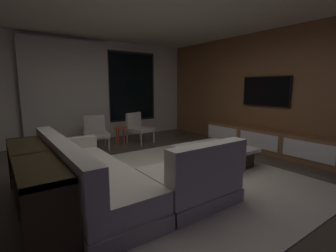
% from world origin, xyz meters
% --- Properties ---
extents(floor, '(9.20, 9.20, 0.00)m').
position_xyz_m(floor, '(0.00, 0.00, 0.00)').
color(floor, '#473D33').
extents(back_wall_with_window, '(6.60, 0.30, 2.70)m').
position_xyz_m(back_wall_with_window, '(-0.06, 3.62, 1.34)').
color(back_wall_with_window, beige).
rests_on(back_wall_with_window, floor).
extents(media_wall, '(0.12, 7.80, 2.70)m').
position_xyz_m(media_wall, '(3.06, 0.00, 1.35)').
color(media_wall, brown).
rests_on(media_wall, floor).
extents(area_rug, '(3.20, 3.80, 0.01)m').
position_xyz_m(area_rug, '(0.35, -0.10, 0.01)').
color(area_rug, beige).
rests_on(area_rug, floor).
extents(sectional_couch, '(1.98, 2.50, 0.82)m').
position_xyz_m(sectional_couch, '(-0.90, -0.16, 0.29)').
color(sectional_couch, '#A49C8C').
rests_on(sectional_couch, floor).
extents(coffee_table, '(1.16, 1.16, 0.36)m').
position_xyz_m(coffee_table, '(1.16, 0.06, 0.19)').
color(coffee_table, '#302413').
rests_on(coffee_table, floor).
extents(book_stack_on_coffee_table, '(0.26, 0.18, 0.04)m').
position_xyz_m(book_stack_on_coffee_table, '(1.11, -0.01, 0.38)').
color(book_stack_on_coffee_table, gray).
rests_on(book_stack_on_coffee_table, coffee_table).
extents(accent_chair_near_window, '(0.68, 0.70, 0.78)m').
position_xyz_m(accent_chair_near_window, '(0.91, 2.55, 0.43)').
color(accent_chair_near_window, '#B2ADA0').
rests_on(accent_chair_near_window, floor).
extents(accent_chair_by_curtain, '(0.64, 0.65, 0.78)m').
position_xyz_m(accent_chair_by_curtain, '(-0.21, 2.57, 0.43)').
color(accent_chair_by_curtain, '#B2ADA0').
rests_on(accent_chair_by_curtain, floor).
extents(side_stool, '(0.32, 0.32, 0.46)m').
position_xyz_m(side_stool, '(0.40, 2.56, 0.37)').
color(side_stool, '#BF4C1E').
rests_on(side_stool, floor).
extents(media_console, '(0.46, 3.10, 0.52)m').
position_xyz_m(media_console, '(2.77, 0.05, 0.25)').
color(media_console, brown).
rests_on(media_console, floor).
extents(mounted_tv, '(0.05, 1.16, 0.67)m').
position_xyz_m(mounted_tv, '(2.95, 0.25, 1.35)').
color(mounted_tv, black).
extents(console_table_behind_couch, '(0.40, 2.10, 0.74)m').
position_xyz_m(console_table_behind_couch, '(-1.81, -0.03, 0.42)').
color(console_table_behind_couch, '#302413').
rests_on(console_table_behind_couch, floor).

